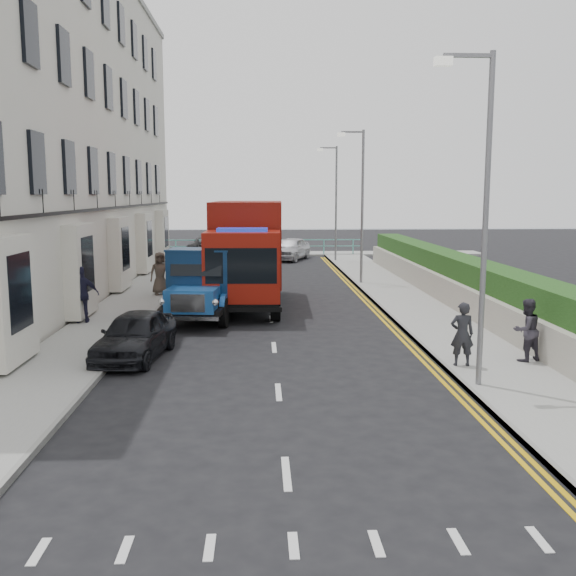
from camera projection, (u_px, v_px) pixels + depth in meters
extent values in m
plane|color=black|center=(276.00, 367.00, 15.57)|extent=(120.00, 120.00, 0.00)
cube|color=gray|center=(132.00, 303.00, 24.23)|extent=(2.40, 38.00, 0.12)
cube|color=gray|center=(407.00, 301.00, 24.70)|extent=(2.60, 38.00, 0.12)
cube|color=gray|center=(265.00, 254.00, 44.23)|extent=(30.00, 2.50, 0.12)
plane|color=slate|center=(262.00, 230.00, 74.87)|extent=(120.00, 120.00, 0.00)
cube|color=silver|center=(42.00, 126.00, 26.98)|extent=(6.00, 30.00, 14.00)
cube|color=black|center=(121.00, 207.00, 27.62)|extent=(0.12, 28.00, 0.10)
cube|color=#B2AD9E|center=(441.00, 289.00, 24.68)|extent=(0.30, 28.00, 1.00)
cube|color=#183C13|center=(459.00, 278.00, 24.65)|extent=(1.20, 28.00, 1.70)
cube|color=#59B2A5|center=(265.00, 240.00, 43.29)|extent=(13.00, 0.08, 0.06)
cube|color=#59B2A5|center=(265.00, 246.00, 43.35)|extent=(13.00, 0.06, 0.05)
cylinder|color=slate|center=(485.00, 226.00, 13.28)|extent=(0.12, 0.12, 7.00)
cube|color=slate|center=(468.00, 55.00, 12.76)|extent=(1.00, 0.08, 0.08)
cube|color=beige|center=(443.00, 61.00, 12.76)|extent=(0.35, 0.18, 0.18)
cylinder|color=slate|center=(362.00, 209.00, 29.09)|extent=(0.12, 0.12, 7.00)
cube|color=slate|center=(352.00, 132.00, 28.57)|extent=(1.00, 0.08, 0.08)
cube|color=beige|center=(341.00, 135.00, 28.57)|extent=(0.35, 0.18, 0.18)
cylinder|color=slate|center=(336.00, 205.00, 38.97)|extent=(0.12, 0.12, 7.00)
cube|color=slate|center=(328.00, 148.00, 38.46)|extent=(1.00, 0.08, 0.08)
cube|color=beige|center=(320.00, 150.00, 38.45)|extent=(0.35, 0.18, 0.18)
cylinder|color=black|center=(169.00, 312.00, 20.22)|extent=(0.37, 0.97, 0.94)
cylinder|color=black|center=(223.00, 313.00, 20.09)|extent=(0.37, 0.97, 0.94)
cylinder|color=black|center=(189.00, 298.00, 22.93)|extent=(0.37, 0.97, 0.94)
cylinder|color=black|center=(237.00, 299.00, 22.80)|extent=(0.37, 0.97, 0.94)
cube|color=black|center=(205.00, 301.00, 21.49)|extent=(2.42, 4.90, 0.18)
cube|color=#1B4D93|center=(193.00, 299.00, 19.65)|extent=(1.66, 1.45, 0.71)
cube|color=silver|center=(188.00, 303.00, 19.00)|extent=(1.03, 0.20, 0.54)
cube|color=#0C2342|center=(200.00, 277.00, 20.68)|extent=(2.09, 1.41, 1.72)
cube|color=black|center=(212.00, 289.00, 22.62)|extent=(2.38, 2.98, 0.12)
cylinder|color=black|center=(211.00, 304.00, 21.14)|extent=(0.36, 1.13, 1.12)
cylinder|color=black|center=(276.00, 304.00, 21.16)|extent=(0.36, 1.13, 1.12)
cylinder|color=black|center=(220.00, 290.00, 24.26)|extent=(0.36, 1.13, 1.12)
cylinder|color=black|center=(276.00, 290.00, 24.29)|extent=(0.36, 1.13, 1.12)
cylinder|color=black|center=(225.00, 282.00, 26.48)|extent=(0.36, 1.13, 1.12)
cylinder|color=black|center=(276.00, 282.00, 26.51)|extent=(0.36, 1.13, 1.12)
cube|color=black|center=(247.00, 287.00, 23.74)|extent=(2.57, 7.21, 0.26)
cube|color=maroon|center=(243.00, 266.00, 20.96)|extent=(2.51, 2.01, 2.24)
cube|color=black|center=(241.00, 266.00, 20.02)|extent=(2.25, 0.15, 1.12)
cube|color=maroon|center=(248.00, 242.00, 24.62)|extent=(2.71, 5.38, 3.06)
imported|color=black|center=(135.00, 335.00, 16.32)|extent=(1.92, 3.74, 1.22)
imported|color=#5EAACA|center=(205.00, 283.00, 25.81)|extent=(1.74, 3.93, 1.25)
imported|color=#A8A7AC|center=(208.00, 271.00, 29.92)|extent=(1.93, 4.30, 1.22)
imported|color=black|center=(210.00, 248.00, 39.77)|extent=(2.83, 5.90, 1.62)
imported|color=silver|center=(290.00, 249.00, 40.61)|extent=(3.10, 4.56, 1.44)
imported|color=#222328|center=(462.00, 334.00, 15.16)|extent=(0.58, 0.40, 1.53)
imported|color=#322E38|center=(526.00, 330.00, 15.59)|extent=(0.90, 0.81, 1.54)
imported|color=#1C1B31|center=(82.00, 295.00, 20.24)|extent=(1.11, 0.60, 1.79)
imported|color=#473C33|center=(160.00, 273.00, 25.90)|extent=(0.98, 0.80, 1.73)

